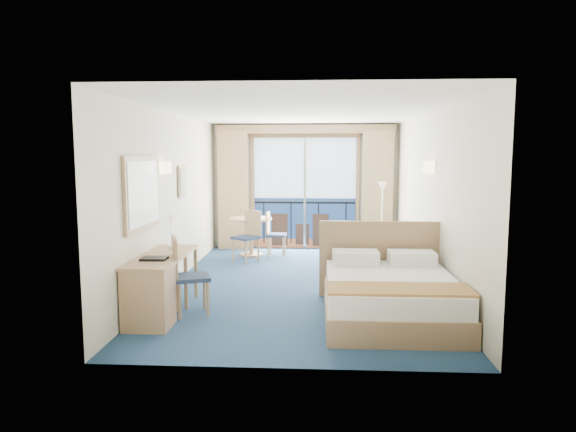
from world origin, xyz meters
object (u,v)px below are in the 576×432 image
object	(u,v)px
floor_lamp	(382,200)
table_chair_b	(249,233)
nightstand	(417,273)
desk	(152,290)
bed	(389,294)
round_table	(251,227)
armchair	(386,241)
table_chair_a	(273,231)
desk_chair	(185,271)

from	to	relation	value
floor_lamp	table_chair_b	world-z (taller)	floor_lamp
nightstand	desk	bearing A→B (deg)	-154.83
bed	round_table	distance (m)	4.53
armchair	table_chair_b	world-z (taller)	table_chair_b
desk	round_table	xyz separation A→B (m)	(0.64, 4.34, 0.16)
nightstand	table_chair_b	distance (m)	3.52
table_chair_b	armchair	bearing A→B (deg)	46.70
desk	table_chair_b	distance (m)	3.82
bed	nightstand	size ratio (longest dim) A/B	3.56
bed	desk	bearing A→B (deg)	-171.97
desk	table_chair_b	world-z (taller)	table_chair_b
bed	desk	xyz separation A→B (m)	(-2.89, -0.41, 0.11)
desk	table_chair_a	bearing A→B (deg)	75.96
desk_chair	round_table	xyz separation A→B (m)	(0.34, 3.96, 0.01)
bed	table_chair_a	world-z (taller)	bed
round_table	table_chair_b	world-z (taller)	table_chair_b
round_table	armchair	bearing A→B (deg)	-2.35
round_table	table_chair_a	xyz separation A→B (m)	(0.44, 0.01, -0.08)
armchair	table_chair_a	size ratio (longest dim) A/B	0.83
nightstand	round_table	distance (m)	3.92
desk_chair	table_chair_b	world-z (taller)	desk_chair
table_chair_b	bed	bearing A→B (deg)	-19.69
bed	nightstand	xyz separation A→B (m)	(0.58, 1.22, -0.02)
nightstand	floor_lamp	distance (m)	2.99
desk	armchair	bearing A→B (deg)	51.62
armchair	desk_chair	distance (m)	4.91
table_chair_a	desk_chair	bearing A→B (deg)	171.92
armchair	desk	bearing A→B (deg)	33.54
nightstand	floor_lamp	size ratio (longest dim) A/B	0.39
floor_lamp	armchair	bearing A→B (deg)	-79.76
desk	table_chair_a	distance (m)	4.48
floor_lamp	desk	distance (m)	5.62
floor_lamp	round_table	world-z (taller)	floor_lamp
floor_lamp	table_chair_a	world-z (taller)	floor_lamp
floor_lamp	desk_chair	distance (m)	5.12
floor_lamp	table_chair_b	bearing A→B (deg)	-164.28
nightstand	floor_lamp	bearing A→B (deg)	93.42
table_chair_b	round_table	bearing A→B (deg)	130.03
table_chair_a	table_chair_b	distance (m)	0.71
armchair	table_chair_b	distance (m)	2.72
desk_chair	bed	bearing A→B (deg)	-108.73
desk_chair	round_table	distance (m)	3.97
desk	table_chair_a	size ratio (longest dim) A/B	1.84
armchair	desk_chair	bearing A→B (deg)	33.59
nightstand	desk_chair	world-z (taller)	desk_chair
round_table	table_chair_b	size ratio (longest dim) A/B	0.88
table_chair_b	floor_lamp	bearing A→B (deg)	52.56
round_table	desk_chair	bearing A→B (deg)	-94.85
desk	desk_chair	bearing A→B (deg)	51.08
desk	desk_chair	distance (m)	0.51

